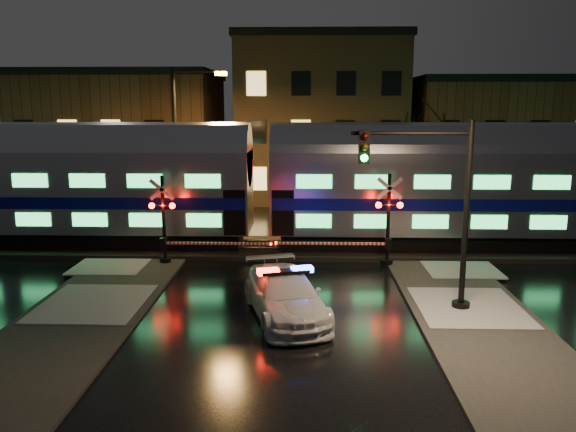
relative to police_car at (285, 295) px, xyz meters
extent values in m
plane|color=black|center=(-0.24, 3.76, -0.77)|extent=(120.00, 120.00, 0.00)
cube|color=black|center=(-0.24, 8.76, -0.65)|extent=(90.00, 4.20, 0.24)
cube|color=#2D2D2D|center=(-6.74, -2.24, -0.71)|extent=(4.00, 20.00, 0.12)
cube|color=#2D2D2D|center=(6.26, -2.24, -0.71)|extent=(4.00, 20.00, 0.12)
cube|color=#522F1F|center=(-13.24, 25.76, 3.73)|extent=(14.00, 10.00, 9.00)
cube|color=brown|center=(1.76, 26.26, 4.98)|extent=(12.00, 11.00, 11.50)
cube|color=#522F1F|center=(14.76, 25.76, 3.48)|extent=(12.00, 10.00, 8.50)
cube|color=black|center=(11.55, 8.76, -0.13)|extent=(24.00, 2.40, 0.80)
cube|color=#B7BAC1|center=(11.55, 8.76, 2.17)|extent=(25.00, 3.05, 3.80)
cube|color=navy|center=(11.55, 8.76, 1.77)|extent=(24.75, 3.09, 0.55)
cube|color=#3BE06F|center=(11.55, 7.21, 1.02)|extent=(21.00, 0.05, 0.62)
cube|color=#3BE06F|center=(11.55, 7.21, 2.82)|extent=(21.00, 0.05, 0.62)
cylinder|color=#B7BAC1|center=(11.55, 8.76, 3.87)|extent=(25.00, 3.05, 3.05)
imported|color=silver|center=(0.00, 0.00, -0.01)|extent=(3.43, 5.63, 1.52)
cube|color=black|center=(0.00, 0.00, 0.79)|extent=(1.64, 0.81, 0.10)
cube|color=#FF0C05|center=(-0.55, -0.15, 0.83)|extent=(0.77, 0.53, 0.18)
cube|color=#1426FF|center=(0.55, 0.15, 0.83)|extent=(0.77, 0.53, 0.18)
cylinder|color=black|center=(4.24, 6.16, -0.62)|extent=(0.51, 0.51, 0.31)
cylinder|color=black|center=(4.24, 6.16, 1.27)|extent=(0.16, 0.16, 4.08)
sphere|color=#FF0C05|center=(3.78, 5.98, 1.98)|extent=(0.26, 0.26, 0.26)
sphere|color=#FF0C05|center=(4.70, 5.98, 1.98)|extent=(0.26, 0.26, 0.26)
cube|color=white|center=(1.69, 5.91, 0.30)|extent=(5.09, 0.10, 0.10)
cube|color=black|center=(4.24, 5.91, 0.30)|extent=(0.25, 0.30, 0.45)
cylinder|color=black|center=(-5.52, 6.16, -0.62)|extent=(0.50, 0.50, 0.30)
cylinder|color=black|center=(-5.52, 6.16, 1.21)|extent=(0.16, 0.16, 3.96)
sphere|color=#FF0C05|center=(-5.97, 5.98, 1.90)|extent=(0.26, 0.26, 0.26)
sphere|color=#FF0C05|center=(-5.08, 5.98, 1.90)|extent=(0.26, 0.26, 0.26)
cube|color=white|center=(-3.05, 5.91, 0.27)|extent=(4.95, 0.10, 0.10)
cube|color=black|center=(-5.52, 5.91, 0.27)|extent=(0.25, 0.30, 0.45)
cylinder|color=black|center=(5.97, 0.71, -0.61)|extent=(0.60, 0.60, 0.32)
cylinder|color=black|center=(5.97, 0.71, 2.46)|extent=(0.19, 0.19, 6.46)
cylinder|color=black|center=(4.03, 0.71, 5.26)|extent=(3.87, 0.13, 0.13)
cube|color=black|center=(2.53, 0.56, 4.83)|extent=(0.34, 0.30, 1.08)
sphere|color=#0CFF3F|center=(2.53, 0.40, 4.48)|extent=(0.24, 0.24, 0.24)
cylinder|color=black|center=(-6.41, 12.76, 3.70)|extent=(0.22, 0.22, 8.93)
cylinder|color=black|center=(-5.07, 12.76, 7.94)|extent=(2.68, 0.13, 0.13)
cube|color=orange|center=(-3.84, 12.76, 7.83)|extent=(0.61, 0.31, 0.20)
camera|label=1|loc=(0.60, -17.65, 6.09)|focal=35.00mm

